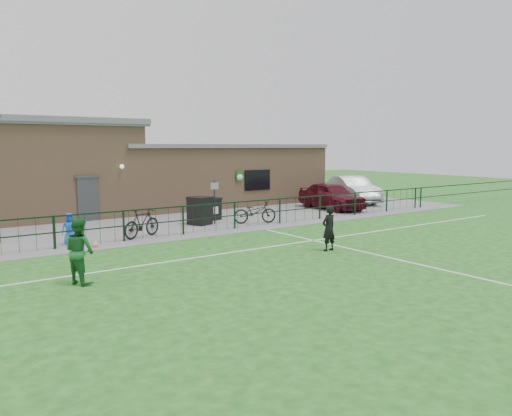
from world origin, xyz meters
TOP-DOWN VIEW (x-y plane):
  - ground at (0.00, 0.00)m, footprint 90.00×90.00m
  - paving_strip at (0.00, 13.50)m, footprint 34.00×13.00m
  - pitch_line_touch at (0.00, 7.80)m, footprint 28.00×0.10m
  - pitch_line_mid at (0.00, 4.00)m, footprint 28.00×0.10m
  - pitch_line_perp at (2.00, 0.00)m, footprint 0.10×16.00m
  - perimeter_fence at (0.00, 8.00)m, footprint 28.00×0.10m
  - wheelie_bin_left at (0.30, 9.87)m, footprint 1.03×1.10m
  - wheelie_bin_right at (1.54, 10.91)m, footprint 0.82×0.89m
  - sign_post at (0.96, 9.65)m, footprint 0.08×0.08m
  - car_maroon at (9.19, 10.49)m, footprint 2.17×4.64m
  - car_silver at (12.62, 12.13)m, footprint 3.51×5.39m
  - bicycle_d at (-3.14, 8.32)m, footprint 1.94×1.23m
  - bicycle_e at (2.60, 8.74)m, footprint 2.11×1.40m
  - spectator_child at (-5.84, 8.54)m, footprint 0.62×0.45m
  - goalkeeper_kick at (1.11, 2.40)m, footprint 1.87×3.63m
  - outfield_player at (-7.06, 3.07)m, footprint 0.93×1.03m
  - ball_ground at (-5.25, 7.54)m, footprint 0.21×0.21m
  - clubhouse at (-0.88, 16.50)m, footprint 24.25×5.40m

SIDE VIEW (x-z plane):
  - ground at x=0.00m, z-range 0.00..0.00m
  - pitch_line_touch at x=0.00m, z-range 0.00..0.01m
  - pitch_line_mid at x=0.00m, z-range 0.00..0.01m
  - pitch_line_perp at x=2.00m, z-range 0.00..0.01m
  - paving_strip at x=0.00m, z-range 0.00..0.02m
  - ball_ground at x=-5.25m, z-range 0.00..0.21m
  - wheelie_bin_right at x=1.54m, z-range 0.02..1.02m
  - bicycle_e at x=2.60m, z-range 0.02..1.07m
  - bicycle_d at x=-3.14m, z-range 0.02..1.15m
  - perimeter_fence at x=0.00m, z-range 0.00..1.20m
  - spectator_child at x=-5.84m, z-range 0.02..1.18m
  - wheelie_bin_left at x=0.30m, z-range 0.02..1.22m
  - car_maroon at x=9.19m, z-range 0.02..1.56m
  - goalkeeper_kick at x=1.11m, z-range -0.43..2.11m
  - car_silver at x=12.62m, z-range 0.02..1.70m
  - outfield_player at x=-7.06m, z-range 0.00..1.74m
  - sign_post at x=0.96m, z-range 0.02..2.02m
  - clubhouse at x=-0.88m, z-range -0.26..4.70m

